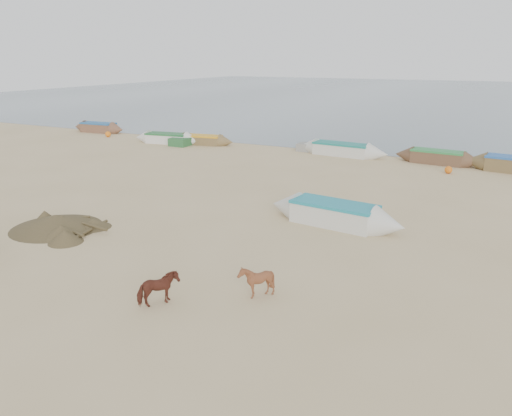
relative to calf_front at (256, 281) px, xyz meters
The scene contains 8 objects.
ground 2.67m from the calf_front, 161.15° to the left, with size 140.00×140.00×0.00m, color tan.
sea 82.89m from the calf_front, 91.72° to the left, with size 160.00×160.00×0.00m, color slate.
calf_front is the anchor object (origin of this frame).
calf_right 2.72m from the calf_front, 142.04° to the right, with size 0.96×0.82×0.96m, color #59281D.
near_canoe 7.15m from the calf_front, 90.72° to the left, with size 5.88×1.38×0.93m, color beige, non-canonical shape.
debris_pile 10.03m from the calf_front, behind, with size 3.57×3.57×0.55m, color brown.
waterline_canoes 21.50m from the calf_front, 95.50° to the left, with size 57.84×3.81×0.93m.
beach_clutter 20.41m from the calf_front, 84.41° to the left, with size 47.00×3.82×0.64m.
Camera 1 is at (8.36, -12.38, 6.61)m, focal length 35.00 mm.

